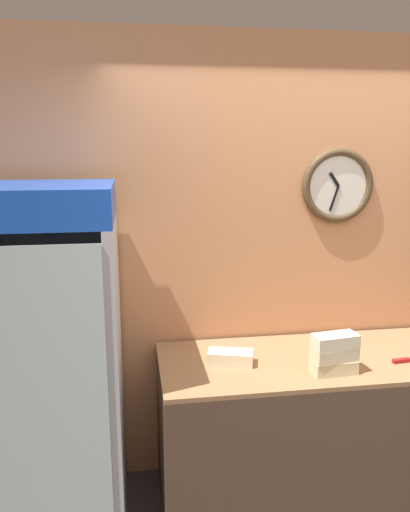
{
  "coord_description": "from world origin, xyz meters",
  "views": [
    {
      "loc": [
        -1.12,
        -1.6,
        2.08
      ],
      "look_at": [
        -0.75,
        0.87,
        1.51
      ],
      "focal_mm": 35.0,
      "sensor_mm": 36.0,
      "label": 1
    }
  ],
  "objects": [
    {
      "name": "wall_back",
      "position": [
        0.0,
        1.31,
        1.36
      ],
      "size": [
        5.2,
        0.1,
        2.7
      ],
      "color": "tan",
      "rests_on": "ground_plane"
    },
    {
      "name": "prep_counter",
      "position": [
        0.0,
        0.9,
        0.45
      ],
      "size": [
        2.0,
        0.71,
        0.89
      ],
      "color": "#4C3828",
      "rests_on": "ground_plane"
    },
    {
      "name": "beverage_cooler",
      "position": [
        -1.6,
        0.95,
        1.04
      ],
      "size": [
        0.79,
        0.72,
        1.89
      ],
      "color": "#B2B7BC",
      "rests_on": "ground_plane"
    },
    {
      "name": "sandwich_stack_bottom",
      "position": [
        -0.09,
        0.71,
        0.93
      ],
      "size": [
        0.24,
        0.13,
        0.07
      ],
      "color": "beige",
      "rests_on": "prep_counter"
    },
    {
      "name": "sandwich_stack_middle",
      "position": [
        -0.09,
        0.71,
        1.0
      ],
      "size": [
        0.25,
        0.14,
        0.07
      ],
      "color": "beige",
      "rests_on": "sandwich_stack_bottom"
    },
    {
      "name": "sandwich_stack_top",
      "position": [
        -0.09,
        0.71,
        1.07
      ],
      "size": [
        0.25,
        0.14,
        0.07
      ],
      "color": "beige",
      "rests_on": "sandwich_stack_middle"
    },
    {
      "name": "sandwich_flat_left",
      "position": [
        -0.61,
        0.9,
        0.93
      ],
      "size": [
        0.27,
        0.18,
        0.07
      ],
      "color": "beige",
      "rests_on": "prep_counter"
    }
  ]
}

